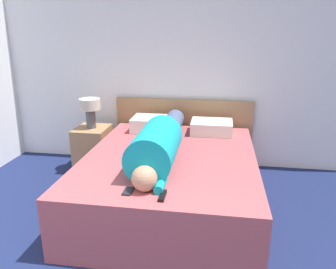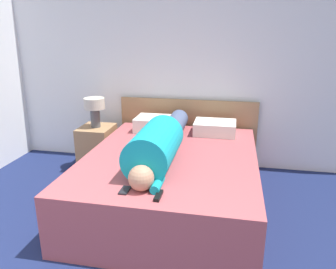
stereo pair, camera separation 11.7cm
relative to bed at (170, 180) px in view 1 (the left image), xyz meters
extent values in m
cube|color=white|center=(-0.18, 1.16, 1.04)|extent=(5.37, 0.06, 2.60)
cube|color=#A84C51|center=(0.00, 0.00, 0.00)|extent=(1.59, 2.01, 0.53)
cube|color=#A37A51|center=(0.00, 1.09, 0.16)|extent=(1.71, 0.04, 0.84)
cube|color=#A37A51|center=(-1.07, 0.73, 0.00)|extent=(0.38, 0.43, 0.53)
cylinder|color=#4C4C51|center=(-1.07, 0.73, 0.38)|extent=(0.11, 0.11, 0.23)
cylinder|color=beige|center=(-1.07, 0.73, 0.56)|extent=(0.24, 0.24, 0.13)
sphere|color=tan|center=(-0.08, -0.75, 0.36)|extent=(0.19, 0.19, 0.19)
cylinder|color=#149EAD|center=(-0.08, -0.31, 0.45)|extent=(0.37, 0.75, 0.37)
cylinder|color=#47567A|center=(-0.08, 0.51, 0.37)|extent=(0.21, 0.89, 0.21)
cylinder|color=#149EAD|center=(0.03, -0.70, 0.30)|extent=(0.07, 0.22, 0.07)
cube|color=silver|center=(-0.31, 0.75, 0.34)|extent=(0.49, 0.36, 0.16)
cube|color=silver|center=(0.36, 0.75, 0.33)|extent=(0.46, 0.36, 0.14)
cube|color=black|center=(0.07, -0.83, 0.28)|extent=(0.04, 0.15, 0.02)
cube|color=black|center=(-0.20, -0.79, 0.27)|extent=(0.06, 0.13, 0.01)
camera|label=1|loc=(0.43, -2.87, 1.39)|focal=35.00mm
camera|label=2|loc=(0.54, -2.85, 1.39)|focal=35.00mm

